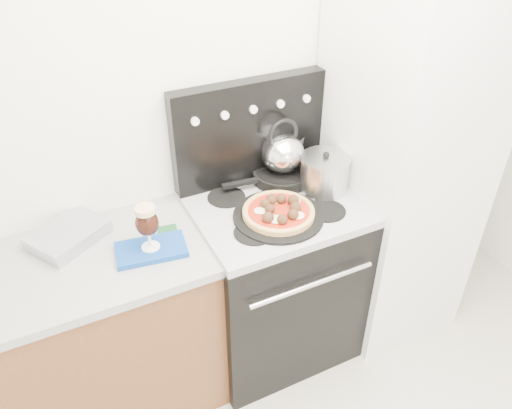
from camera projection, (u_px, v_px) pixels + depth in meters
room_shell at (397, 274)px, 1.43m from camera, size 3.52×3.01×2.52m
base_cabinet at (49, 356)px, 2.20m from camera, size 1.45×0.60×0.86m
countertop at (22, 281)px, 1.94m from camera, size 1.48×0.63×0.04m
stove_body at (273, 280)px, 2.57m from camera, size 0.76×0.65×0.88m
cooktop at (275, 208)px, 2.31m from camera, size 0.76×0.65×0.04m
backguard at (249, 131)px, 2.36m from camera, size 0.76×0.08×0.50m
fridge at (400, 167)px, 2.52m from camera, size 0.64×0.68×1.90m
foil_sheet at (68, 235)px, 2.10m from camera, size 0.37×0.34×0.06m
oven_mitt at (151, 250)px, 2.05m from camera, size 0.31×0.20×0.02m
beer_glass at (148, 228)px, 1.98m from camera, size 0.12×0.12×0.20m
pizza_pan at (278, 216)px, 2.21m from camera, size 0.51×0.51×0.01m
pizza at (279, 210)px, 2.20m from camera, size 0.38×0.38×0.05m
skillet at (282, 175)px, 2.46m from camera, size 0.32×0.32×0.05m
tea_kettle at (283, 150)px, 2.38m from camera, size 0.22×0.22×0.23m
stock_pot at (324, 174)px, 2.36m from camera, size 0.25×0.25×0.17m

